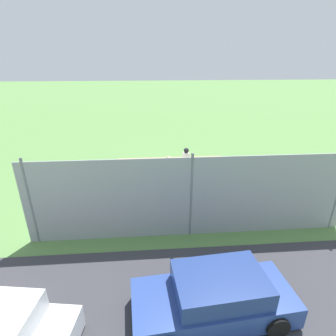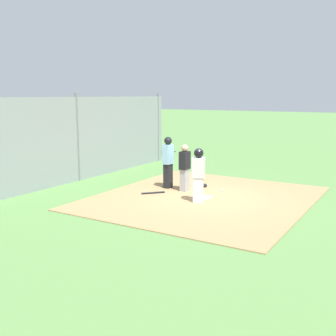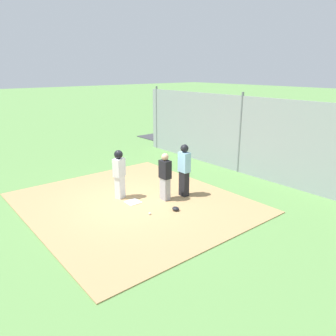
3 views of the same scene
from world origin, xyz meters
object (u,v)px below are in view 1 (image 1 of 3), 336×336
catcher (168,170)px  baseball_bat (186,189)px  umpire (167,173)px  runner (186,160)px  baseball (156,175)px  parked_car_blue (215,297)px  home_plate (175,176)px  catcher_mask (152,181)px

catcher → baseball_bat: 1.39m
umpire → runner: (1.22, 1.81, -0.00)m
baseball_bat → baseball: bearing=172.4°
baseball_bat → runner: bearing=125.9°
baseball_bat → parked_car_blue: parked_car_blue is taller
home_plate → catcher_mask: size_ratio=1.83×
umpire → parked_car_blue: (0.70, -7.18, -0.38)m
parked_car_blue → home_plate: bearing=-94.2°
catcher → umpire: (-0.12, -0.73, 0.13)m
catcher → umpire: size_ratio=0.88×
umpire → runner: size_ratio=1.08×
umpire → baseball: umpire is taller
home_plate → catcher: 1.36m
home_plate → catcher_mask: catcher_mask is taller
umpire → parked_car_blue: 7.22m
runner → home_plate: bearing=-10.2°
runner → baseball: size_ratio=22.56×
baseball → runner: bearing=-0.8°
catcher → baseball: bearing=29.9°
home_plate → umpire: (-0.60, -1.71, 0.95)m
umpire → catcher_mask: 1.58m
home_plate → parked_car_blue: bearing=-89.4°
umpire → baseball_bat: 1.37m
baseball → parked_car_blue: (1.21, -9.02, 0.55)m
umpire → baseball_bat: bearing=-88.3°
baseball_bat → baseball: (-1.51, 1.81, 0.01)m
runner → parked_car_blue: size_ratio=0.39×
catcher_mask → baseball_bat: bearing=-29.6°
baseball_bat → parked_car_blue: (-0.31, -7.21, 0.55)m
catcher_mask → runner: bearing=21.3°
catcher → parked_car_blue: 7.94m
runner → parked_car_blue: 9.02m
catcher → baseball: size_ratio=21.64×
catcher → baseball: (-0.63, 1.10, -0.79)m
catcher_mask → umpire: bearing=-53.3°
home_plate → parked_car_blue: 8.90m
umpire → catcher_mask: size_ratio=7.55×
parked_car_blue → catcher_mask: bearing=-84.6°
catcher → baseball_bat: catcher is taller
home_plate → baseball: bearing=173.3°
catcher_mask → baseball: bearing=71.2°
parked_car_blue → umpire: bearing=-89.2°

